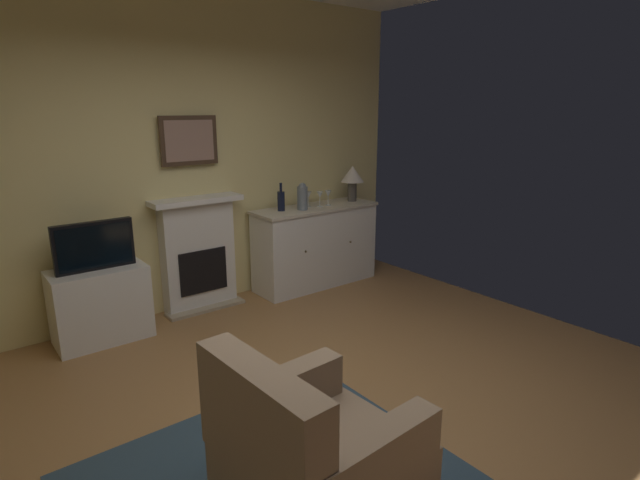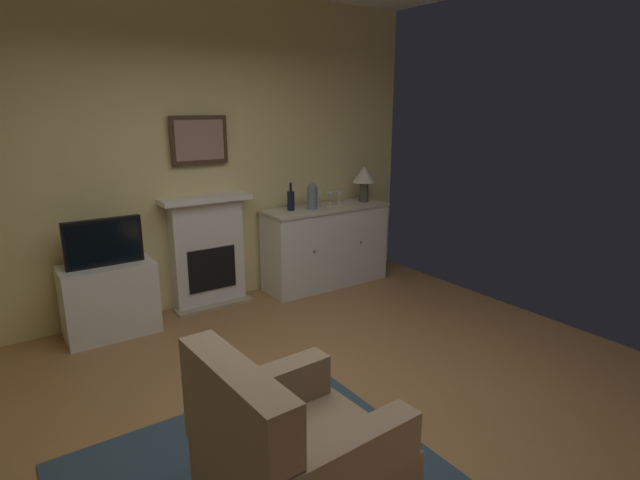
{
  "view_description": "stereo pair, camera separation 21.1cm",
  "coord_description": "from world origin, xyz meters",
  "views": [
    {
      "loc": [
        -1.81,
        -2.12,
        1.92
      ],
      "look_at": [
        0.33,
        0.61,
        1.0
      ],
      "focal_mm": 28.17,
      "sensor_mm": 36.0,
      "label": 1
    },
    {
      "loc": [
        -1.64,
        -2.24,
        1.92
      ],
      "look_at": [
        0.33,
        0.61,
        1.0
      ],
      "focal_mm": 28.17,
      "sensor_mm": 36.0,
      "label": 2
    }
  ],
  "objects": [
    {
      "name": "fireplace_unit",
      "position": [
        0.14,
        2.27,
        0.55
      ],
      "size": [
        0.87,
        0.3,
        1.1
      ],
      "color": "white",
      "rests_on": "ground_plane"
    },
    {
      "name": "framed_picture",
      "position": [
        0.14,
        2.32,
        1.62
      ],
      "size": [
        0.55,
        0.04,
        0.45
      ],
      "color": "#473323"
    },
    {
      "name": "table_lamp",
      "position": [
        1.96,
        2.1,
        1.16
      ],
      "size": [
        0.26,
        0.26,
        0.4
      ],
      "color": "#4C4742",
      "rests_on": "sideboard_cabinet"
    },
    {
      "name": "wine_glass_right",
      "position": [
        1.58,
        2.06,
        1.0
      ],
      "size": [
        0.07,
        0.07,
        0.16
      ],
      "color": "silver",
      "rests_on": "sideboard_cabinet"
    },
    {
      "name": "wine_glass_left",
      "position": [
        1.36,
        2.13,
        1.0
      ],
      "size": [
        0.07,
        0.07,
        0.16
      ],
      "color": "silver",
      "rests_on": "sideboard_cabinet"
    },
    {
      "name": "sideboard_cabinet",
      "position": [
        1.43,
        2.1,
        0.44
      ],
      "size": [
        1.42,
        0.49,
        0.88
      ],
      "color": "white",
      "rests_on": "ground_plane"
    },
    {
      "name": "tv_set",
      "position": [
        -0.84,
        2.09,
        0.83
      ],
      "size": [
        0.62,
        0.07,
        0.4
      ],
      "color": "black",
      "rests_on": "tv_cabinet"
    },
    {
      "name": "ground_plane",
      "position": [
        0.0,
        0.0,
        -0.05
      ],
      "size": [
        5.22,
        4.86,
        0.1
      ],
      "primitive_type": "cube",
      "color": "#9E7042",
      "rests_on": "ground"
    },
    {
      "name": "vase_decorative",
      "position": [
        1.22,
        2.05,
        1.02
      ],
      "size": [
        0.11,
        0.11,
        0.28
      ],
      "color": "slate",
      "rests_on": "sideboard_cabinet"
    },
    {
      "name": "wall_rear",
      "position": [
        0.0,
        2.4,
        1.49
      ],
      "size": [
        5.22,
        0.06,
        2.98
      ],
      "primitive_type": "cube",
      "color": "#EAD68C",
      "rests_on": "ground_plane"
    },
    {
      "name": "wine_bottle",
      "position": [
        1.02,
        2.13,
        0.99
      ],
      "size": [
        0.08,
        0.08,
        0.29
      ],
      "color": "black",
      "rests_on": "sideboard_cabinet"
    },
    {
      "name": "armchair",
      "position": [
        -0.64,
        -0.56,
        0.38
      ],
      "size": [
        0.84,
        0.81,
        0.92
      ],
      "color": "#8C7259",
      "rests_on": "ground_plane"
    },
    {
      "name": "tv_cabinet",
      "position": [
        -0.84,
        2.11,
        0.32
      ],
      "size": [
        0.75,
        0.42,
        0.63
      ],
      "color": "white",
      "rests_on": "ground_plane"
    },
    {
      "name": "wine_glass_center",
      "position": [
        1.47,
        2.07,
        1.0
      ],
      "size": [
        0.07,
        0.07,
        0.16
      ],
      "color": "silver",
      "rests_on": "sideboard_cabinet"
    }
  ]
}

